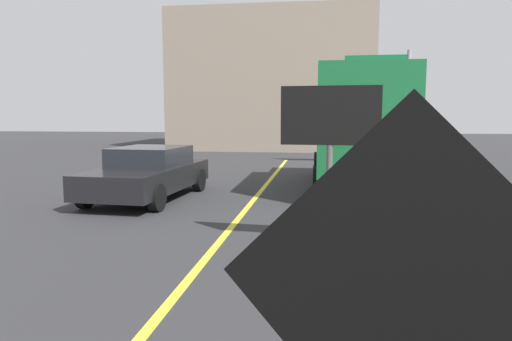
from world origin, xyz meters
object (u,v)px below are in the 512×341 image
Objects in this scene: box_truck at (358,127)px; highway_guide_sign at (389,87)px; arrow_board_trailer at (328,222)px; pickup_car at (148,173)px; roadwork_sign at (406,304)px; traffic_cone_mid_lane at (312,260)px.

box_truck is 1.43× the size of highway_guide_sign.
arrow_board_trailer is 13.95m from highway_guide_sign.
box_truck is 1.53× the size of pickup_car.
box_truck is (0.92, 6.72, 1.39)m from arrow_board_trailer.
roadwork_sign is 4.37m from traffic_cone_mid_lane.
highway_guide_sign is 15.51m from traffic_cone_mid_lane.
pickup_car is 7.31m from traffic_cone_mid_lane.
arrow_board_trailer is 0.54× the size of highway_guide_sign.
traffic_cone_mid_lane is (-2.92, -14.91, -3.12)m from highway_guide_sign.
arrow_board_trailer is at bearing 92.32° from roadwork_sign.
arrow_board_trailer is at bearing -101.41° from highway_guide_sign.
highway_guide_sign is (2.46, 19.10, 1.95)m from roadwork_sign.
pickup_car is (-5.65, -2.51, -1.18)m from box_truck.
traffic_cone_mid_lane is at bearing -98.41° from arrow_board_trailer.
pickup_car is at bearing 116.50° from roadwork_sign.
box_truck is 11.49× the size of traffic_cone_mid_lane.
traffic_cone_mid_lane is at bearing -52.01° from pickup_car.
traffic_cone_mid_lane is (-0.46, 4.19, -1.17)m from roadwork_sign.
roadwork_sign reaches higher than pickup_car.
highway_guide_sign reaches higher than box_truck.
traffic_cone_mid_lane is at bearing -101.10° from highway_guide_sign.
arrow_board_trailer is (-0.23, 5.74, -0.99)m from roadwork_sign.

